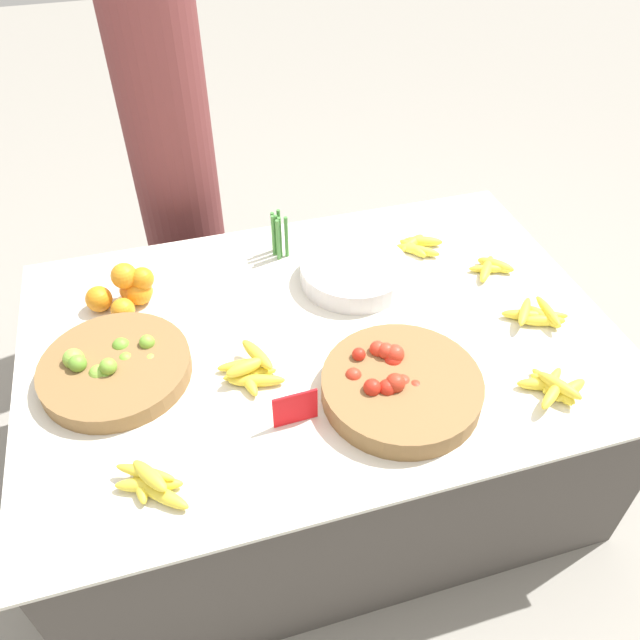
% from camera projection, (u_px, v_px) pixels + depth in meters
% --- Properties ---
extents(ground_plane, '(12.00, 12.00, 0.00)m').
position_uv_depth(ground_plane, '(320.00, 460.00, 2.21)').
color(ground_plane, gray).
extents(market_table, '(1.67, 1.15, 0.63)m').
position_uv_depth(market_table, '(320.00, 403.00, 2.00)').
color(market_table, '#4C4742').
rests_on(market_table, ground_plane).
extents(lime_bowl, '(0.40, 0.40, 0.09)m').
position_uv_depth(lime_bowl, '(115.00, 368.00, 1.65)').
color(lime_bowl, olive).
rests_on(lime_bowl, market_table).
extents(tomato_basket, '(0.41, 0.41, 0.10)m').
position_uv_depth(tomato_basket, '(400.00, 386.00, 1.60)').
color(tomato_basket, olive).
rests_on(tomato_basket, market_table).
extents(orange_pile, '(0.21, 0.15, 0.13)m').
position_uv_depth(orange_pile, '(127.00, 291.00, 1.85)').
color(orange_pile, orange).
rests_on(orange_pile, market_table).
extents(metal_bowl, '(0.34, 0.34, 0.07)m').
position_uv_depth(metal_bowl, '(354.00, 272.00, 1.95)').
color(metal_bowl, silver).
rests_on(metal_bowl, market_table).
extents(price_sign, '(0.11, 0.01, 0.10)m').
position_uv_depth(price_sign, '(295.00, 408.00, 1.52)').
color(price_sign, red).
rests_on(price_sign, market_table).
extents(veg_bundle, '(0.05, 0.07, 0.15)m').
position_uv_depth(veg_bundle, '(278.00, 235.00, 2.02)').
color(veg_bundle, '#428438').
rests_on(veg_bundle, market_table).
extents(banana_bunch_front_right, '(0.17, 0.14, 0.03)m').
position_uv_depth(banana_bunch_front_right, '(417.00, 246.00, 2.08)').
color(banana_bunch_front_right, yellow).
rests_on(banana_bunch_front_right, market_table).
extents(banana_bunch_middle_left, '(0.15, 0.13, 0.03)m').
position_uv_depth(banana_bunch_middle_left, '(491.00, 267.00, 2.00)').
color(banana_bunch_middle_left, yellow).
rests_on(banana_bunch_middle_left, market_table).
extents(banana_bunch_back_center, '(0.17, 0.17, 0.06)m').
position_uv_depth(banana_bunch_back_center, '(150.00, 483.00, 1.40)').
color(banana_bunch_back_center, yellow).
rests_on(banana_bunch_back_center, market_table).
extents(banana_bunch_front_left, '(0.19, 0.14, 0.05)m').
position_uv_depth(banana_bunch_front_left, '(538.00, 315.00, 1.82)').
color(banana_bunch_front_left, yellow).
rests_on(banana_bunch_front_left, market_table).
extents(banana_bunch_middle_right, '(0.19, 0.16, 0.06)m').
position_uv_depth(banana_bunch_middle_right, '(554.00, 387.00, 1.61)').
color(banana_bunch_middle_right, yellow).
rests_on(banana_bunch_middle_right, market_table).
extents(banana_bunch_front_center, '(0.17, 0.19, 0.06)m').
position_uv_depth(banana_bunch_front_center, '(250.00, 370.00, 1.65)').
color(banana_bunch_front_center, yellow).
rests_on(banana_bunch_front_center, market_table).
extents(vendor_person, '(0.31, 0.31, 1.60)m').
position_uv_depth(vendor_person, '(174.00, 164.00, 2.29)').
color(vendor_person, brown).
rests_on(vendor_person, ground_plane).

